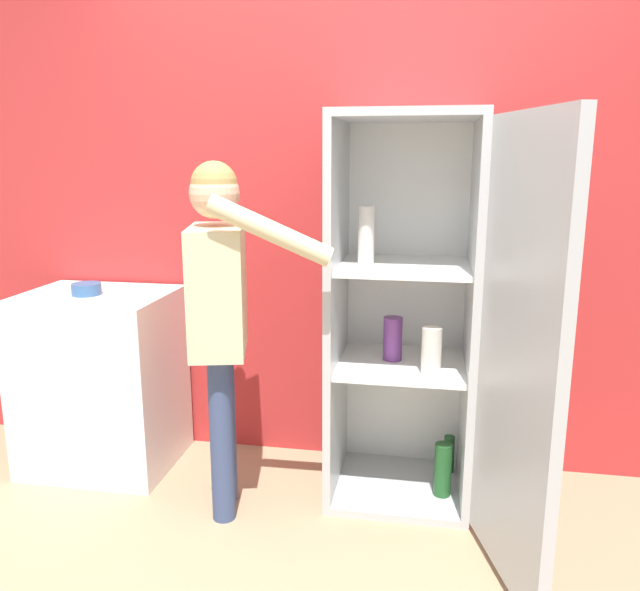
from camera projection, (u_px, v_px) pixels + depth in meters
ground_plane at (324, 566)px, 2.44m from camera, size 12.00×12.00×0.00m
wall_back at (358, 215)px, 3.10m from camera, size 7.00×0.06×2.55m
refrigerator at (426, 321)px, 2.71m from camera, size 0.86×1.20×1.75m
person at (220, 297)px, 2.62m from camera, size 0.67×0.51×1.55m
counter at (102, 380)px, 3.17m from camera, size 0.72×0.57×0.90m
bowl at (87, 289)px, 3.04m from camera, size 0.14×0.14×0.06m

